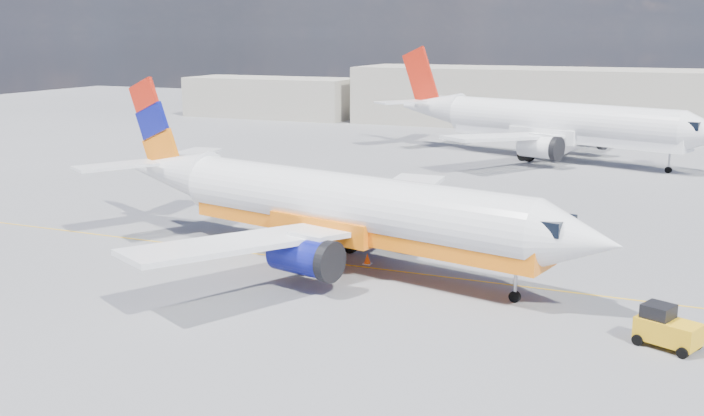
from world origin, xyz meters
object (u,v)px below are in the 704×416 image
at_px(main_jet, 334,206).
at_px(second_jet, 550,123).
at_px(traffic_cone, 367,259).
at_px(gse_tug, 666,328).

distance_m(main_jet, second_jet, 43.13).
bearing_deg(traffic_cone, second_jet, 85.56).
xyz_separation_m(second_jet, traffic_cone, (-3.27, -42.17, -3.45)).
bearing_deg(main_jet, traffic_cone, 34.38).
bearing_deg(main_jet, second_jet, 96.53).
bearing_deg(second_jet, traffic_cone, -75.05).
bearing_deg(gse_tug, second_jet, 127.83).
xyz_separation_m(main_jet, second_jet, (5.01, 42.84, 0.42)).
relative_size(second_jet, traffic_cone, 58.22).
distance_m(main_jet, traffic_cone, 3.56).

